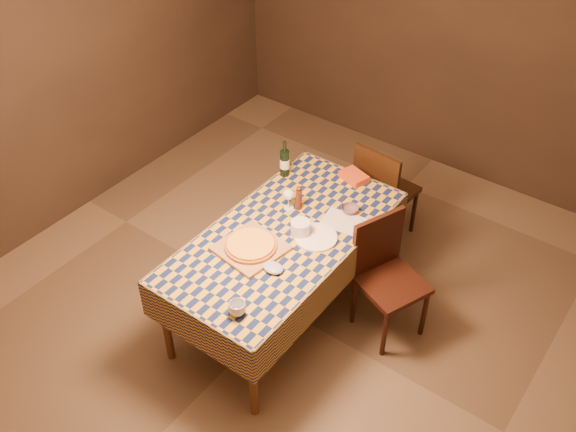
{
  "coord_description": "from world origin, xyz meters",
  "views": [
    {
      "loc": [
        1.99,
        -2.65,
        3.68
      ],
      "look_at": [
        0.0,
        0.05,
        0.9
      ],
      "focal_mm": 40.0,
      "sensor_mm": 36.0,
      "label": 1
    }
  ],
  "objects": [
    {
      "name": "chair_right",
      "position": [
        0.63,
        0.34,
        0.52
      ],
      "size": [
        0.55,
        0.55,
        0.93
      ],
      "color": "black",
      "rests_on": "ground"
    },
    {
      "name": "chair_far",
      "position": [
        0.14,
        1.16,
        0.52
      ],
      "size": [
        0.46,
        0.46,
        0.93
      ],
      "color": "black",
      "rests_on": "ground"
    },
    {
      "name": "bowl",
      "position": [
        0.23,
        0.48,
        0.79
      ],
      "size": [
        0.14,
        0.14,
        0.04
      ],
      "primitive_type": "imported",
      "rotation": [
        0.0,
        0.0,
        0.11
      ],
      "color": "#644954",
      "rests_on": "dining_table"
    },
    {
      "name": "dining_table",
      "position": [
        0.0,
        0.0,
        0.69
      ],
      "size": [
        0.94,
        1.84,
        0.77
      ],
      "color": "brown",
      "rests_on": "ground"
    },
    {
      "name": "takeout_container",
      "position": [
        0.05,
        0.83,
        0.8
      ],
      "size": [
        0.24,
        0.2,
        0.05
      ],
      "primitive_type": "cube",
      "rotation": [
        0.0,
        0.0,
        -0.3
      ],
      "color": "#C7431A",
      "rests_on": "dining_table"
    },
    {
      "name": "wine_bottle",
      "position": [
        -0.41,
        0.57,
        0.88
      ],
      "size": [
        0.09,
        0.09,
        0.3
      ],
      "color": "black",
      "rests_on": "dining_table"
    },
    {
      "name": "deli_tub",
      "position": [
        0.09,
        0.07,
        0.83
      ],
      "size": [
        0.15,
        0.15,
        0.11
      ],
      "primitive_type": "cylinder",
      "rotation": [
        0.0,
        0.0,
        0.11
      ],
      "color": "silver",
      "rests_on": "dining_table"
    },
    {
      "name": "pizza",
      "position": [
        -0.08,
        -0.26,
        0.81
      ],
      "size": [
        0.46,
        0.46,
        0.04
      ],
      "color": "#A2571B",
      "rests_on": "cutting_board"
    },
    {
      "name": "cutting_board",
      "position": [
        -0.08,
        -0.26,
        0.78
      ],
      "size": [
        0.45,
        0.45,
        0.03
      ],
      "primitive_type": "cube",
      "rotation": [
        0.0,
        0.0,
        -0.14
      ],
      "color": "#A4754D",
      "rests_on": "dining_table"
    },
    {
      "name": "flour_bag",
      "position": [
        0.16,
        -0.32,
        0.79
      ],
      "size": [
        0.16,
        0.13,
        0.04
      ],
      "primitive_type": "ellipsoid",
      "rotation": [
        0.0,
        0.0,
        -0.15
      ],
      "color": "#9DA6C9",
      "rests_on": "dining_table"
    },
    {
      "name": "white_plate",
      "position": [
        0.2,
        0.1,
        0.78
      ],
      "size": [
        0.29,
        0.29,
        0.02
      ],
      "primitive_type": "cylinder",
      "rotation": [
        0.0,
        0.0,
        -0.0
      ],
      "color": "white",
      "rests_on": "dining_table"
    },
    {
      "name": "flour_patch",
      "position": [
        0.26,
        0.35,
        0.77
      ],
      "size": [
        0.32,
        0.26,
        0.0
      ],
      "primitive_type": "cube",
      "rotation": [
        0.0,
        0.0,
        0.15
      ],
      "color": "silver",
      "rests_on": "dining_table"
    },
    {
      "name": "room",
      "position": [
        0.0,
        0.0,
        1.35
      ],
      "size": [
        5.0,
        5.1,
        2.7
      ],
      "color": "brown",
      "rests_on": "ground"
    },
    {
      "name": "wine_glass",
      "position": [
        -0.14,
        0.25,
        0.89
      ],
      "size": [
        0.09,
        0.09,
        0.17
      ],
      "color": "silver",
      "rests_on": "dining_table"
    },
    {
      "name": "pepper_mill",
      "position": [
        -0.08,
        0.29,
        0.86
      ],
      "size": [
        0.05,
        0.05,
        0.2
      ],
      "color": "#461D10",
      "rests_on": "dining_table"
    },
    {
      "name": "tumbler",
      "position": [
        0.21,
        -0.74,
        0.81
      ],
      "size": [
        0.11,
        0.11,
        0.09
      ],
      "primitive_type": "imported",
      "rotation": [
        0.0,
        0.0,
        0.04
      ],
      "color": "silver",
      "rests_on": "dining_table"
    }
  ]
}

